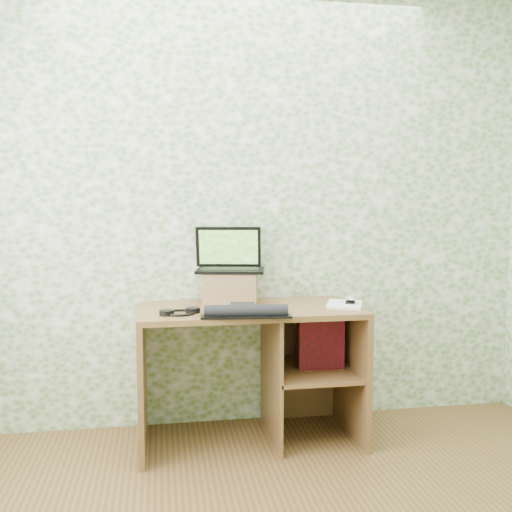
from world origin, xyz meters
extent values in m
plane|color=white|center=(0.00, 1.75, 1.30)|extent=(3.50, 0.00, 3.50)
cube|color=brown|center=(0.00, 1.44, 0.73)|extent=(1.20, 0.60, 0.03)
cube|color=brown|center=(-0.58, 1.44, 0.36)|extent=(0.03, 0.60, 0.72)
cube|color=brown|center=(0.58, 1.44, 0.36)|extent=(0.03, 0.60, 0.72)
cube|color=brown|center=(0.12, 1.44, 0.36)|extent=(0.02, 0.56, 0.72)
cube|color=brown|center=(0.35, 1.44, 0.38)|extent=(0.46, 0.56, 0.02)
cube|color=brown|center=(0.36, 1.73, 0.36)|extent=(0.48, 0.02, 0.72)
cube|color=olive|center=(-0.09, 1.58, 0.84)|extent=(0.34, 0.30, 0.18)
cube|color=black|center=(-0.09, 1.58, 0.94)|extent=(0.42, 0.33, 0.02)
cube|color=black|center=(-0.09, 1.58, 0.95)|extent=(0.35, 0.21, 0.00)
cube|color=black|center=(-0.09, 1.69, 1.06)|extent=(0.38, 0.14, 0.24)
cube|color=#2F5C1A|center=(-0.09, 1.68, 1.06)|extent=(0.34, 0.11, 0.20)
cube|color=black|center=(-0.06, 1.27, 0.77)|extent=(0.41, 0.18, 0.03)
cube|color=black|center=(-0.06, 1.27, 0.77)|extent=(0.14, 0.14, 0.05)
cylinder|color=black|center=(-0.06, 1.17, 0.78)|extent=(0.42, 0.11, 0.06)
cube|color=black|center=(-0.06, 1.16, 0.76)|extent=(0.46, 0.14, 0.01)
torus|color=black|center=(-0.38, 1.31, 0.76)|extent=(0.20, 0.20, 0.01)
cylinder|color=black|center=(-0.45, 1.29, 0.76)|extent=(0.08, 0.08, 0.03)
cylinder|color=black|center=(-0.32, 1.34, 0.76)|extent=(0.08, 0.08, 0.03)
cube|color=white|center=(0.53, 1.40, 0.76)|extent=(0.27, 0.32, 0.01)
ellipsoid|color=silver|center=(0.57, 1.41, 0.78)|extent=(0.09, 0.11, 0.03)
cylinder|color=black|center=(0.58, 1.47, 0.77)|extent=(0.02, 0.13, 0.01)
cube|color=maroon|center=(0.40, 1.44, 0.54)|extent=(0.26, 0.10, 0.31)
camera|label=1|loc=(-0.48, -1.60, 1.32)|focal=40.00mm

